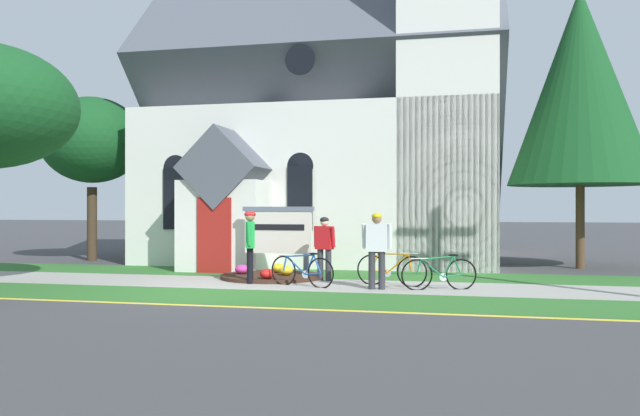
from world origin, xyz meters
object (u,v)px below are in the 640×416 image
Objects in this scene: bicycle_yellow at (302,271)px; bicycle_silver at (439,273)px; cyclist_in_green_jersey at (324,244)px; cyclist_in_white_jersey at (377,244)px; church_sign at (278,232)px; bicycle_green at (391,270)px; roadside_conifer at (580,86)px; yard_deciduous_tree at (92,141)px; cyclist_in_yellow_jersey at (250,241)px.

bicycle_silver is at bearing 1.34° from bicycle_yellow.
cyclist_in_white_jersey is at bearing -43.54° from cyclist_in_green_jersey.
cyclist_in_green_jersey is at bearing -28.92° from church_sign.
roadside_conifer is at bearing 47.50° from bicycle_green.
roadside_conifer is (5.04, 5.50, 5.08)m from bicycle_green.
bicycle_yellow reaches higher than bicycle_silver.
yard_deciduous_tree reaches higher than bicycle_yellow.
yard_deciduous_tree is at bearing 148.17° from bicycle_yellow.
cyclist_in_white_jersey is (-0.23, -0.78, 0.63)m from bicycle_green.
bicycle_silver is 1.52m from cyclist_in_white_jersey.
bicycle_silver is at bearing -24.68° from church_sign.
bicycle_yellow is 0.98× the size of bicycle_green.
bicycle_silver and bicycle_green have the same top height.
cyclist_in_green_jersey reaches higher than bicycle_silver.
church_sign reaches higher than bicycle_silver.
bicycle_green is 0.97× the size of cyclist_in_yellow_jersey.
bicycle_yellow is 0.20× the size of roadside_conifer.
roadside_conifer reaches higher than bicycle_yellow.
church_sign is 0.35× the size of yard_deciduous_tree.
cyclist_in_white_jersey is 12.42m from yard_deciduous_tree.
church_sign is 1.81m from cyclist_in_yellow_jersey.
roadside_conifer reaches higher than bicycle_green.
cyclist_in_white_jersey is 9.33m from roadside_conifer.
bicycle_green is 1.03m from cyclist_in_white_jersey.
church_sign is 1.14× the size of cyclist_in_yellow_jersey.
roadside_conifer is (6.77, 4.86, 4.54)m from cyclist_in_green_jersey.
bicycle_green is 9.03m from roadside_conifer.
bicycle_green is 0.20× the size of roadside_conifer.
bicycle_silver is at bearing -122.96° from roadside_conifer.
bicycle_silver is 0.19× the size of roadside_conifer.
cyclist_in_green_jersey is 10.54m from yard_deciduous_tree.
yard_deciduous_tree is at bearing 145.06° from cyclist_in_yellow_jersey.
yard_deciduous_tree is at bearing 155.61° from bicycle_silver.
bicycle_green is 12.46m from yard_deciduous_tree.
cyclist_in_yellow_jersey is 1.10× the size of cyclist_in_green_jersey.
roadside_conifer reaches higher than cyclist_in_yellow_jersey.
cyclist_in_white_jersey is at bearing -129.99° from roadside_conifer.
bicycle_green is (-1.13, 0.53, 0.01)m from bicycle_silver.
cyclist_in_yellow_jersey is at bearing -95.29° from church_sign.
bicycle_green is 0.30× the size of yard_deciduous_tree.
bicycle_green is 0.99× the size of cyclist_in_white_jersey.
bicycle_green is at bearing -20.48° from cyclist_in_green_jersey.
bicycle_yellow is 10.61m from roadside_conifer.
bicycle_yellow is at bearing -101.43° from cyclist_in_green_jersey.
cyclist_in_yellow_jersey is 0.31× the size of yard_deciduous_tree.
bicycle_green is 1.06× the size of cyclist_in_green_jersey.
cyclist_in_white_jersey is at bearing -5.65° from bicycle_yellow.
bicycle_green is 1.92m from cyclist_in_green_jersey.
bicycle_green is at bearing -24.29° from yard_deciduous_tree.
church_sign reaches higher than bicycle_green.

